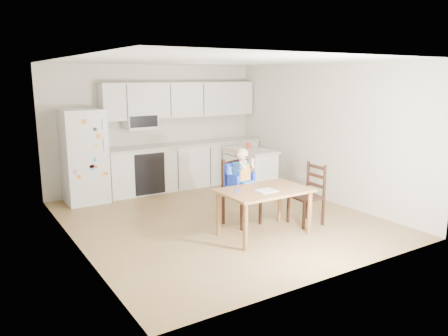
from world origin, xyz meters
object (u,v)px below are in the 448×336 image
dining_table (264,196)px  chair_side (311,190)px  chair_booster (240,178)px  refrigerator (84,156)px  kitchen_island (250,170)px  red_cup (249,145)px

dining_table → chair_side: size_ratio=1.35×
dining_table → chair_booster: chair_booster is taller
chair_booster → chair_side: chair_booster is taller
dining_table → chair_side: (0.94, 0.05, -0.06)m
chair_booster → chair_side: bearing=-42.0°
refrigerator → kitchen_island: (2.99, -0.98, -0.42)m
dining_table → chair_side: 0.95m
refrigerator → chair_side: (2.66, -3.09, -0.31)m
dining_table → refrigerator: bearing=118.7°
red_cup → chair_booster: chair_booster is taller
red_cup → chair_side: red_cup is taller
chair_side → chair_booster: bearing=-118.5°
refrigerator → dining_table: bearing=-61.3°
refrigerator → chair_side: size_ratio=1.79×
kitchen_island → red_cup: bearing=70.0°
kitchen_island → refrigerator: bearing=161.8°
chair_booster → kitchen_island: bearing=38.9°
dining_table → chair_side: bearing=2.8°
refrigerator → chair_booster: size_ratio=1.41×
kitchen_island → red_cup: (0.04, 0.11, 0.48)m
kitchen_island → chair_booster: chair_booster is taller
red_cup → chair_side: 2.28m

